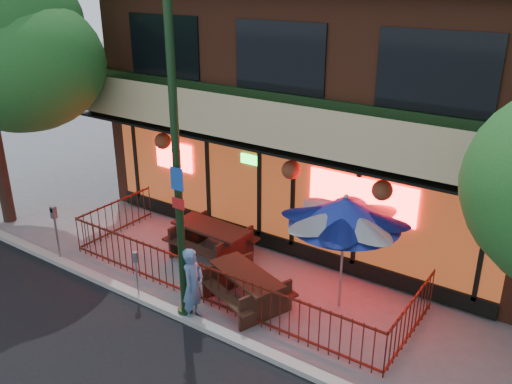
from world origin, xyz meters
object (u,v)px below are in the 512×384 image
at_px(pedestrian, 193,285).
at_px(picnic_table_right, 246,284).
at_px(street_light, 178,178).
at_px(patio_umbrella, 345,212).
at_px(parking_meter_far, 55,225).
at_px(picnic_table_left, 211,236).
at_px(parking_meter_near, 136,267).

bearing_deg(pedestrian, picnic_table_right, -41.47).
height_order(street_light, patio_umbrella, street_light).
height_order(street_light, parking_meter_far, street_light).
bearing_deg(picnic_table_right, picnic_table_left, 147.60).
relative_size(picnic_table_right, patio_umbrella, 0.85).
distance_m(picnic_table_left, patio_umbrella, 4.08).
bearing_deg(patio_umbrella, parking_meter_near, -148.90).
bearing_deg(parking_meter_near, picnic_table_left, 87.30).
bearing_deg(picnic_table_left, parking_meter_far, -141.59).
xyz_separation_m(picnic_table_right, patio_umbrella, (1.70, 1.13, 1.73)).
height_order(picnic_table_left, picnic_table_right, picnic_table_left).
distance_m(picnic_table_right, patio_umbrella, 2.68).
bearing_deg(parking_meter_far, patio_umbrella, 18.37).
xyz_separation_m(street_light, pedestrian, (0.21, 0.05, -2.32)).
xyz_separation_m(picnic_table_left, patio_umbrella, (3.71, -0.15, 1.69)).
distance_m(patio_umbrella, parking_meter_near, 4.70).
bearing_deg(parking_meter_far, street_light, -0.04).
xyz_separation_m(picnic_table_right, parking_meter_near, (-2.13, -1.18, 0.27)).
height_order(picnic_table_right, pedestrian, pedestrian).
xyz_separation_m(picnic_table_right, parking_meter_far, (-5.01, -1.10, 0.50)).
height_order(street_light, pedestrian, street_light).
relative_size(street_light, picnic_table_right, 3.13).
height_order(picnic_table_left, pedestrian, pedestrian).
bearing_deg(picnic_table_right, patio_umbrella, 33.57).
relative_size(picnic_table_left, parking_meter_far, 1.36).
distance_m(picnic_table_left, parking_meter_near, 2.47).
height_order(picnic_table_left, patio_umbrella, patio_umbrella).
bearing_deg(picnic_table_left, pedestrian, -58.72).
relative_size(picnic_table_left, patio_umbrella, 0.78).
bearing_deg(picnic_table_left, picnic_table_right, -32.40).
relative_size(street_light, pedestrian, 4.24).
distance_m(street_light, patio_umbrella, 3.47).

